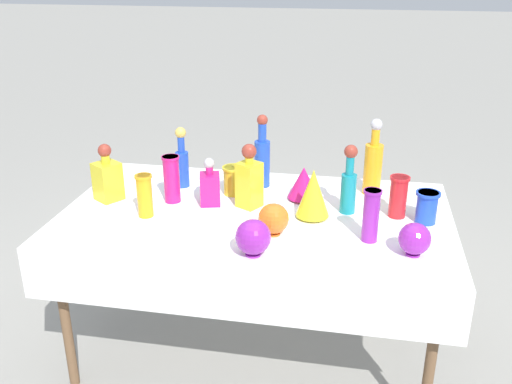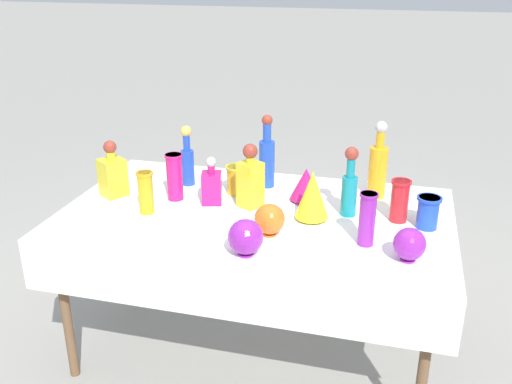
{
  "view_description": "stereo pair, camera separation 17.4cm",
  "coord_description": "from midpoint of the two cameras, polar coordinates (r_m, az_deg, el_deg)",
  "views": [
    {
      "loc": [
        0.44,
        -2.35,
        1.85
      ],
      "look_at": [
        0.0,
        0.0,
        0.86
      ],
      "focal_mm": 40.0,
      "sensor_mm": 36.0,
      "label": 1
    },
    {
      "loc": [
        0.61,
        -2.31,
        1.85
      ],
      "look_at": [
        0.0,
        0.0,
        0.86
      ],
      "focal_mm": 40.0,
      "sensor_mm": 36.0,
      "label": 2
    }
  ],
  "objects": [
    {
      "name": "price_tag_right",
      "position": [
        2.44,
        -18.72,
        -4.88
      ],
      "size": [
        0.05,
        0.02,
        0.04
      ],
      "primitive_type": "cube",
      "rotation": [
        -0.21,
        0.0,
        0.16
      ],
      "color": "white",
      "rests_on": "display_table"
    },
    {
      "name": "square_decanter_1",
      "position": [
        2.69,
        -6.48,
        0.53
      ],
      "size": [
        0.11,
        0.11,
        0.23
      ],
      "color": "#C61972",
      "rests_on": "display_table"
    },
    {
      "name": "slender_vase_0",
      "position": [
        2.8,
        -4.06,
        1.26
      ],
      "size": [
        0.11,
        0.11,
        0.14
      ],
      "color": "yellow",
      "rests_on": "display_table"
    },
    {
      "name": "tall_bottle_2",
      "position": [
        2.87,
        -1.11,
        3.48
      ],
      "size": [
        0.08,
        0.08,
        0.37
      ],
      "color": "blue",
      "rests_on": "display_table"
    },
    {
      "name": "slender_vase_4",
      "position": [
        2.74,
        -10.25,
        1.38
      ],
      "size": [
        0.08,
        0.08,
        0.23
      ],
      "color": "#C61972",
      "rests_on": "display_table"
    },
    {
      "name": "slender_vase_3",
      "position": [
        2.58,
        14.88,
        -1.38
      ],
      "size": [
        0.11,
        0.11,
        0.14
      ],
      "color": "blue",
      "rests_on": "display_table"
    },
    {
      "name": "slender_vase_5",
      "position": [
        2.61,
        -12.97,
        -0.26
      ],
      "size": [
        0.08,
        0.08,
        0.2
      ],
      "color": "orange",
      "rests_on": "display_table"
    },
    {
      "name": "price_tag_center",
      "position": [
        2.37,
        -14.53,
        -5.22
      ],
      "size": [
        0.06,
        0.02,
        0.03
      ],
      "primitive_type": "cube",
      "rotation": [
        -0.21,
        0.0,
        -0.14
      ],
      "color": "white",
      "rests_on": "display_table"
    },
    {
      "name": "ground_plane",
      "position": [
        3.02,
        -1.71,
        -15.25
      ],
      "size": [
        40.0,
        40.0,
        0.0
      ],
      "primitive_type": "plane",
      "color": "gray"
    },
    {
      "name": "tall_bottle_3",
      "position": [
        2.82,
        9.92,
        2.79
      ],
      "size": [
        0.09,
        0.09,
        0.38
      ],
      "color": "orange",
      "rests_on": "display_table"
    },
    {
      "name": "square_decanter_0",
      "position": [
        2.64,
        -2.57,
        1.22
      ],
      "size": [
        0.13,
        0.13,
        0.31
      ],
      "color": "yellow",
      "rests_on": "display_table"
    },
    {
      "name": "square_decanter_2",
      "position": [
        2.83,
        -16.35,
        1.36
      ],
      "size": [
        0.15,
        0.15,
        0.28
      ],
      "color": "yellow",
      "rests_on": "display_table"
    },
    {
      "name": "round_bowl_0",
      "position": [
        2.29,
        13.5,
        -4.62
      ],
      "size": [
        0.13,
        0.13,
        0.14
      ],
      "color": "purple",
      "rests_on": "display_table"
    },
    {
      "name": "slender_vase_2",
      "position": [
        2.6,
        12.22,
        -0.36
      ],
      "size": [
        0.09,
        0.09,
        0.19
      ],
      "color": "red",
      "rests_on": "display_table"
    },
    {
      "name": "fluted_vase_1",
      "position": [
        2.53,
        3.77,
        -0.13
      ],
      "size": [
        0.15,
        0.15,
        0.23
      ],
      "color": "yellow",
      "rests_on": "display_table"
    },
    {
      "name": "fluted_vase_0",
      "position": [
        2.73,
        2.96,
        0.93
      ],
      "size": [
        0.15,
        0.15,
        0.16
      ],
      "color": "#C61972",
      "rests_on": "display_table"
    },
    {
      "name": "display_table",
      "position": [
        2.62,
        -2.01,
        -3.35
      ],
      "size": [
        1.77,
        1.04,
        0.76
      ],
      "color": "white",
      "rests_on": "ground"
    },
    {
      "name": "round_bowl_1",
      "position": [
        2.23,
        -2.53,
        -4.58
      ],
      "size": [
        0.14,
        0.14,
        0.15
      ],
      "color": "purple",
      "rests_on": "display_table"
    },
    {
      "name": "slender_vase_1",
      "position": [
        2.35,
        9.37,
        -2.23
      ],
      "size": [
        0.08,
        0.08,
        0.23
      ],
      "color": "purple",
      "rests_on": "display_table"
    },
    {
      "name": "cardboard_box_behind_left",
      "position": [
        3.93,
        7.08,
        -3.02
      ],
      "size": [
        0.43,
        0.4,
        0.41
      ],
      "color": "tan",
      "rests_on": "ground"
    },
    {
      "name": "tall_bottle_1",
      "position": [
        2.59,
        7.38,
        0.84
      ],
      "size": [
        0.07,
        0.07,
        0.32
      ],
      "color": "teal",
      "rests_on": "display_table"
    },
    {
      "name": "tall_bottle_0",
      "position": [
        2.91,
        -9.12,
        3.03
      ],
      "size": [
        0.07,
        0.07,
        0.31
      ],
      "color": "blue",
      "rests_on": "display_table"
    },
    {
      "name": "round_bowl_2",
      "position": [
        2.39,
        -0.32,
        -2.73
      ],
      "size": [
        0.13,
        0.13,
        0.14
      ],
      "color": "orange",
      "rests_on": "display_table"
    },
    {
      "name": "price_tag_left",
      "position": [
        2.25,
        -8.08,
        -6.33
      ],
      "size": [
        0.06,
        0.02,
        0.03
      ],
      "primitive_type": "cube",
      "rotation": [
        -0.21,
        0.0,
        -0.09
      ],
      "color": "white",
      "rests_on": "display_table"
    }
  ]
}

